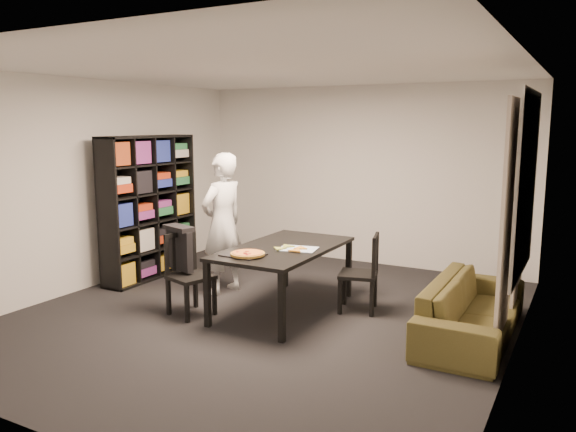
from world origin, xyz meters
The scene contains 16 objects.
room centered at (0.00, 0.00, 1.30)m, with size 5.01×5.51×2.61m.
window_pane centered at (2.48, 0.60, 1.50)m, with size 0.02×1.40×1.60m, color black.
window_frame centered at (2.48, 0.60, 1.50)m, with size 0.03×1.52×1.72m, color white.
curtain_left centered at (2.40, 0.08, 1.15)m, with size 0.03×0.70×2.25m, color #BAAD9F.
curtain_right centered at (2.40, 1.12, 1.15)m, with size 0.03×0.70×2.25m, color #BAAD9F.
bookshelf centered at (-2.16, 0.60, 0.95)m, with size 0.35×1.50×1.90m, color black.
dining_table centered at (0.10, 0.24, 0.66)m, with size 0.96×1.74×0.72m.
chair_left centered at (-0.79, -0.35, 0.51)m, with size 0.52×0.52×0.89m.
chair_right centered at (0.91, 0.64, 0.49)m, with size 0.49×0.49×0.87m.
draped_jacket centered at (-0.90, -0.31, 0.73)m, with size 0.42×0.28×0.49m.
person centered at (-0.88, 0.49, 0.86)m, with size 0.62×0.41×1.71m, color silver.
baking_tray centered at (-0.07, -0.32, 0.73)m, with size 0.40×0.32×0.01m, color black.
pepperoni_pizza centered at (0.00, -0.33, 0.75)m, with size 0.35×0.35×0.03m.
kitchen_towel centered at (0.30, 0.20, 0.73)m, with size 0.40×0.30×0.01m, color white.
pizza_slices centered at (0.23, 0.15, 0.74)m, with size 0.37×0.31×0.01m, color gold, non-canonical shape.
sofa centered at (2.09, 0.43, 0.28)m, with size 1.90×0.74×0.56m, color #433B1A.
Camera 1 is at (3.01, -5.01, 2.06)m, focal length 35.00 mm.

